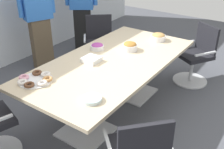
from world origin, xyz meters
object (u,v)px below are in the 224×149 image
(napkin_pile, at_px, (91,60))
(donut_platter, at_px, (35,79))
(person_standing_1, at_px, (38,13))
(snack_bowl_cookies, at_px, (158,37))
(office_chair_1, at_px, (196,58))
(person_standing_2, at_px, (82,4))
(plate_stack, at_px, (92,99))
(conference_table, at_px, (112,69))
(office_chair_2, at_px, (100,46))
(snack_bowl_candy_mix, at_px, (97,46))
(snack_bowl_pretzels, at_px, (130,46))

(napkin_pile, bearing_deg, donut_platter, 165.21)
(person_standing_1, xyz_separation_m, snack_bowl_cookies, (0.54, -1.91, -0.16))
(office_chair_1, distance_m, donut_platter, 2.54)
(person_standing_2, bearing_deg, plate_stack, 96.85)
(conference_table, xyz_separation_m, napkin_pile, (-0.18, 0.18, 0.15))
(person_standing_1, bearing_deg, snack_bowl_cookies, 126.81)
(office_chair_2, relative_size, napkin_pile, 4.72)
(plate_stack, bearing_deg, donut_platter, 93.57)
(person_standing_1, bearing_deg, donut_platter, 68.17)
(donut_platter, bearing_deg, office_chair_1, -22.64)
(office_chair_1, bearing_deg, person_standing_1, 55.45)
(snack_bowl_cookies, bearing_deg, napkin_pile, 163.02)
(conference_table, distance_m, snack_bowl_cookies, 0.97)
(person_standing_2, bearing_deg, snack_bowl_cookies, 129.88)
(conference_table, distance_m, person_standing_2, 2.24)
(office_chair_2, bearing_deg, plate_stack, 85.90)
(plate_stack, bearing_deg, snack_bowl_candy_mix, 35.20)
(plate_stack, bearing_deg, person_standing_2, 42.15)
(snack_bowl_pretzels, relative_size, plate_stack, 1.05)
(office_chair_1, bearing_deg, snack_bowl_pretzels, 92.36)
(office_chair_1, relative_size, snack_bowl_cookies, 4.22)
(office_chair_1, relative_size, donut_platter, 2.48)
(person_standing_1, bearing_deg, office_chair_1, 134.81)
(conference_table, height_order, snack_bowl_candy_mix, snack_bowl_candy_mix)
(office_chair_2, relative_size, snack_bowl_cookies, 4.22)
(person_standing_2, distance_m, plate_stack, 3.07)
(conference_table, distance_m, snack_bowl_candy_mix, 0.43)
(napkin_pile, bearing_deg, snack_bowl_pretzels, -18.77)
(office_chair_2, bearing_deg, office_chair_1, 158.27)
(person_standing_1, relative_size, snack_bowl_cookies, 8.53)
(snack_bowl_pretzels, bearing_deg, donut_platter, 163.42)
(conference_table, distance_m, office_chair_2, 1.33)
(conference_table, relative_size, person_standing_1, 1.31)
(snack_bowl_candy_mix, distance_m, donut_platter, 1.06)
(person_standing_2, distance_m, snack_bowl_cookies, 1.93)
(office_chair_2, relative_size, plate_stack, 4.79)
(donut_platter, bearing_deg, snack_bowl_pretzels, -16.58)
(snack_bowl_pretzels, relative_size, donut_platter, 0.54)
(office_chair_1, bearing_deg, office_chair_2, 49.64)
(person_standing_1, relative_size, snack_bowl_pretzels, 9.24)
(snack_bowl_candy_mix, bearing_deg, conference_table, -115.07)
(office_chair_2, distance_m, snack_bowl_candy_mix, 1.03)
(conference_table, bearing_deg, snack_bowl_candy_mix, 64.93)
(plate_stack, bearing_deg, conference_table, 22.93)
(snack_bowl_candy_mix, relative_size, donut_platter, 0.49)
(office_chair_2, bearing_deg, conference_table, 94.61)
(snack_bowl_candy_mix, xyz_separation_m, napkin_pile, (-0.35, -0.18, -0.01))
(office_chair_1, height_order, donut_platter, office_chair_1)
(person_standing_1, distance_m, plate_stack, 2.45)
(person_standing_1, relative_size, plate_stack, 9.68)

